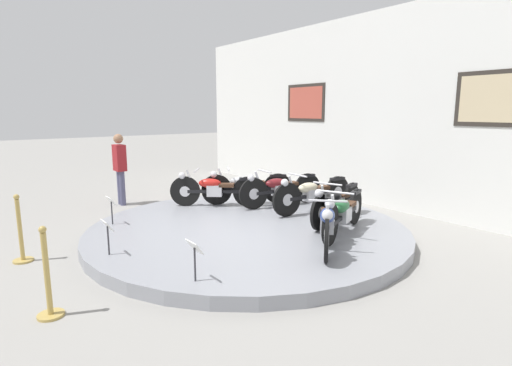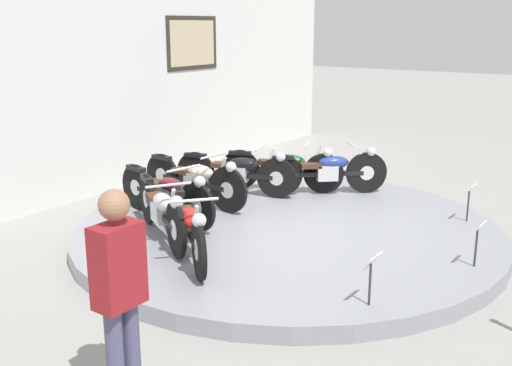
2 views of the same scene
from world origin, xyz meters
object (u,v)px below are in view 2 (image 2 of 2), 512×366
(motorcycle_cream, at_px, (196,178))
(motorcycle_black, at_px, (238,171))
(motorcycle_maroon, at_px, (167,192))
(info_placard_front_centre, at_px, (477,235))
(motorcycle_green, at_px, (284,167))
(motorcycle_red, at_px, (189,225))
(motorcycle_blue, at_px, (327,170))
(info_placard_front_left, at_px, (371,269))
(info_placard_front_right, at_px, (469,195))
(visitor_standing, at_px, (119,288))
(motorcycle_silver, at_px, (161,209))

(motorcycle_cream, xyz_separation_m, motorcycle_black, (0.80, -0.17, -0.02))
(motorcycle_maroon, height_order, info_placard_front_centre, motorcycle_maroon)
(motorcycle_cream, xyz_separation_m, motorcycle_green, (1.38, -0.65, -0.01))
(motorcycle_red, height_order, motorcycle_blue, motorcycle_blue)
(motorcycle_green, bearing_deg, motorcycle_cream, 154.78)
(info_placard_front_left, xyz_separation_m, info_placard_front_centre, (1.54, -0.54, 0.00))
(motorcycle_cream, bearing_deg, info_placard_front_left, -113.68)
(motorcycle_green, height_order, motorcycle_blue, motorcycle_blue)
(motorcycle_cream, relative_size, info_placard_front_centre, 3.94)
(motorcycle_red, xyz_separation_m, motorcycle_cream, (1.61, 1.30, 0.01))
(motorcycle_green, height_order, info_placard_front_left, motorcycle_green)
(motorcycle_cream, relative_size, info_placard_front_right, 3.94)
(motorcycle_green, bearing_deg, motorcycle_maroon, 167.61)
(motorcycle_green, distance_m, info_placard_front_left, 4.08)
(info_placard_front_right, bearing_deg, info_placard_front_centre, -160.59)
(motorcycle_cream, xyz_separation_m, visitor_standing, (-3.77, -2.58, 0.37))
(motorcycle_red, xyz_separation_m, motorcycle_blue, (3.23, 0.00, 0.00))
(motorcycle_red, distance_m, motorcycle_silver, 0.70)
(motorcycle_silver, relative_size, motorcycle_maroon, 0.88)
(motorcycle_silver, height_order, motorcycle_green, motorcycle_silver)
(motorcycle_cream, height_order, info_placard_front_left, motorcycle_cream)
(motorcycle_green, distance_m, motorcycle_blue, 0.69)
(motorcycle_red, height_order, motorcycle_silver, motorcycle_silver)
(motorcycle_red, bearing_deg, info_placard_front_centre, -59.56)
(motorcycle_black, bearing_deg, info_placard_front_left, -124.99)
(motorcycle_black, bearing_deg, motorcycle_green, -39.12)
(motorcycle_black, relative_size, motorcycle_green, 1.03)
(motorcycle_red, xyz_separation_m, motorcycle_maroon, (0.83, 1.13, 0.00))
(motorcycle_green, bearing_deg, info_placard_front_centre, -112.03)
(motorcycle_silver, xyz_separation_m, motorcycle_cream, (1.38, 0.65, 0.00))
(motorcycle_silver, bearing_deg, info_placard_front_centre, -67.93)
(info_placard_front_centre, distance_m, info_placard_front_right, 1.63)
(visitor_standing, bearing_deg, motorcycle_cream, 34.34)
(info_placard_front_right, bearing_deg, motorcycle_maroon, 124.92)
(motorcycle_cream, xyz_separation_m, motorcycle_blue, (1.62, -1.30, -0.01))
(info_placard_front_left, bearing_deg, motorcycle_red, 91.96)
(motorcycle_silver, xyz_separation_m, info_placard_front_right, (2.92, -2.86, -0.03))
(motorcycle_blue, relative_size, visitor_standing, 0.90)
(motorcycle_black, xyz_separation_m, info_placard_front_left, (-2.33, -3.33, -0.01))
(motorcycle_red, relative_size, motorcycle_blue, 1.05)
(motorcycle_red, bearing_deg, motorcycle_maroon, 53.65)
(info_placard_front_centre, bearing_deg, motorcycle_cream, 90.03)
(motorcycle_green, xyz_separation_m, visitor_standing, (-5.15, -1.93, 0.38))
(motorcycle_cream, bearing_deg, motorcycle_red, -141.13)
(motorcycle_maroon, bearing_deg, motorcycle_red, -126.35)
(motorcycle_silver, distance_m, motorcycle_maroon, 0.76)
(visitor_standing, bearing_deg, info_placard_front_right, -9.95)
(motorcycle_blue, height_order, info_placard_front_centre, motorcycle_blue)
(motorcycle_maroon, bearing_deg, visitor_standing, -141.18)
(motorcycle_black, xyz_separation_m, info_placard_front_centre, (-0.79, -3.88, -0.01))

